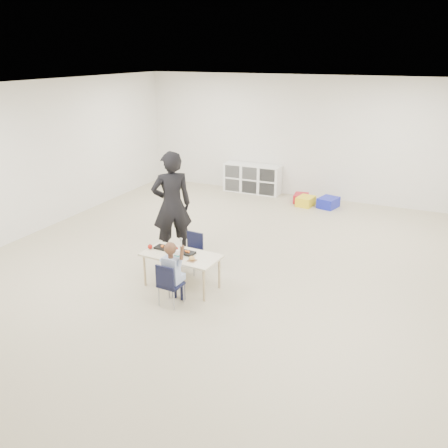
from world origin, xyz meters
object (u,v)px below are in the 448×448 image
at_px(child, 170,272).
at_px(adult, 172,205).
at_px(chair_near, 171,284).
at_px(cubby_shelf, 252,178).
at_px(table, 182,270).

bearing_deg(child, adult, 122.63).
height_order(chair_near, cubby_shelf, cubby_shelf).
bearing_deg(chair_near, adult, 122.63).
relative_size(child, adult, 0.54).
relative_size(chair_near, adult, 0.34).
bearing_deg(child, cubby_shelf, 103.52).
distance_m(table, child, 0.57).
xyz_separation_m(cubby_shelf, adult, (0.20, -4.16, 0.55)).
xyz_separation_m(child, adult, (-0.81, 1.44, 0.41)).
xyz_separation_m(chair_near, cubby_shelf, (-1.00, 5.60, 0.04)).
relative_size(table, cubby_shelf, 0.83).
distance_m(chair_near, child, 0.18).
bearing_deg(cubby_shelf, chair_near, -79.86).
xyz_separation_m(child, cubby_shelf, (-1.00, 5.60, -0.14)).
height_order(chair_near, child, child).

